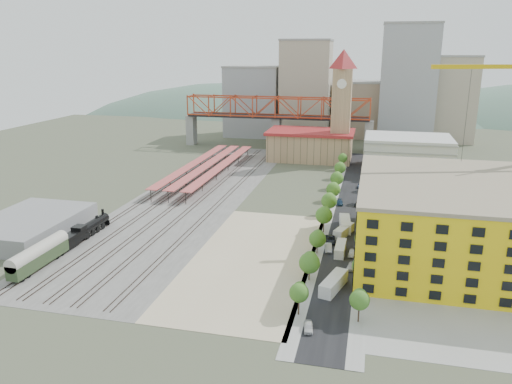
% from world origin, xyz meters
% --- Properties ---
extents(ground, '(400.00, 400.00, 0.00)m').
position_xyz_m(ground, '(0.00, 0.00, 0.00)').
color(ground, '#474C38').
rests_on(ground, ground).
extents(ballast_strip, '(36.00, 165.00, 0.06)m').
position_xyz_m(ballast_strip, '(-36.00, 17.50, 0.03)').
color(ballast_strip, '#605E59').
rests_on(ballast_strip, ground).
extents(dirt_lot, '(28.00, 67.00, 0.06)m').
position_xyz_m(dirt_lot, '(-4.00, -31.50, 0.03)').
color(dirt_lot, tan).
rests_on(dirt_lot, ground).
extents(street_asphalt, '(12.00, 170.00, 0.06)m').
position_xyz_m(street_asphalt, '(16.00, 15.00, 0.03)').
color(street_asphalt, black).
rests_on(street_asphalt, ground).
extents(sidewalk_west, '(3.00, 170.00, 0.04)m').
position_xyz_m(sidewalk_west, '(10.50, 15.00, 0.02)').
color(sidewalk_west, gray).
rests_on(sidewalk_west, ground).
extents(sidewalk_east, '(3.00, 170.00, 0.04)m').
position_xyz_m(sidewalk_east, '(21.50, 15.00, 0.02)').
color(sidewalk_east, gray).
rests_on(sidewalk_east, ground).
extents(construction_pad, '(50.00, 90.00, 0.06)m').
position_xyz_m(construction_pad, '(45.00, -20.00, 0.03)').
color(construction_pad, gray).
rests_on(construction_pad, ground).
extents(rail_tracks, '(26.56, 160.00, 0.18)m').
position_xyz_m(rail_tracks, '(-37.80, 17.50, 0.15)').
color(rail_tracks, '#382B23').
rests_on(rail_tracks, ground).
extents(platform_canopies, '(16.00, 80.00, 4.12)m').
position_xyz_m(platform_canopies, '(-41.00, 45.00, 3.99)').
color(platform_canopies, '#C84D4E').
rests_on(platform_canopies, ground).
extents(station_hall, '(38.00, 24.00, 13.10)m').
position_xyz_m(station_hall, '(-5.00, 82.00, 6.67)').
color(station_hall, tan).
rests_on(station_hall, ground).
extents(clock_tower, '(12.00, 12.00, 52.00)m').
position_xyz_m(clock_tower, '(8.00, 79.99, 28.70)').
color(clock_tower, tan).
rests_on(clock_tower, ground).
extents(parking_garage, '(34.00, 26.00, 14.00)m').
position_xyz_m(parking_garage, '(36.00, 70.00, 7.00)').
color(parking_garage, silver).
rests_on(parking_garage, ground).
extents(truss_bridge, '(94.00, 9.60, 25.60)m').
position_xyz_m(truss_bridge, '(-25.00, 105.00, 18.86)').
color(truss_bridge, gray).
rests_on(truss_bridge, ground).
extents(construction_building, '(44.60, 50.60, 18.80)m').
position_xyz_m(construction_building, '(42.00, -20.00, 9.41)').
color(construction_building, yellow).
rests_on(construction_building, ground).
extents(warehouse, '(22.00, 32.00, 5.00)m').
position_xyz_m(warehouse, '(-66.00, -30.00, 2.50)').
color(warehouse, gray).
rests_on(warehouse, ground).
extents(street_trees, '(15.40, 124.40, 8.00)m').
position_xyz_m(street_trees, '(16.00, 5.00, 0.00)').
color(street_trees, '#2E651E').
rests_on(street_trees, ground).
extents(skyline, '(133.00, 46.00, 60.00)m').
position_xyz_m(skyline, '(7.47, 142.31, 22.81)').
color(skyline, '#9EA0A3').
rests_on(skyline, ground).
extents(distant_hills, '(647.00, 264.00, 227.00)m').
position_xyz_m(distant_hills, '(45.28, 260.00, -79.54)').
color(distant_hills, '#4C6B59').
rests_on(distant_hills, ground).
extents(locomotive, '(2.88, 22.18, 5.55)m').
position_xyz_m(locomotive, '(-50.00, -28.10, 2.07)').
color(locomotive, black).
rests_on(locomotive, ground).
extents(coach, '(3.18, 18.49, 5.80)m').
position_xyz_m(coach, '(-50.00, -47.76, 3.09)').
color(coach, '#283A20').
rests_on(coach, ground).
extents(site_trailer_a, '(5.36, 10.59, 2.80)m').
position_xyz_m(site_trailer_a, '(16.00, -43.22, 1.40)').
color(site_trailer_a, silver).
rests_on(site_trailer_a, ground).
extents(site_trailer_b, '(2.43, 8.74, 2.38)m').
position_xyz_m(site_trailer_b, '(16.00, -23.60, 1.19)').
color(site_trailer_b, silver).
rests_on(site_trailer_b, ground).
extents(site_trailer_c, '(5.19, 9.27, 2.46)m').
position_xyz_m(site_trailer_c, '(16.00, -11.04, 1.23)').
color(site_trailer_c, silver).
rests_on(site_trailer_c, ground).
extents(site_trailer_d, '(3.85, 10.65, 2.85)m').
position_xyz_m(site_trailer_d, '(16.00, -5.89, 1.43)').
color(site_trailer_d, silver).
rests_on(site_trailer_d, ground).
extents(car_0, '(2.22, 4.17, 1.35)m').
position_xyz_m(car_0, '(13.00, -60.00, 0.67)').
color(car_0, silver).
rests_on(car_0, ground).
extents(car_1, '(2.36, 5.07, 1.61)m').
position_xyz_m(car_1, '(13.00, -22.67, 0.80)').
color(car_1, '#B0AFB5').
rests_on(car_1, ground).
extents(car_2, '(3.33, 5.83, 1.53)m').
position_xyz_m(car_2, '(13.00, -17.05, 0.77)').
color(car_2, black).
rests_on(car_2, ground).
extents(car_3, '(2.49, 4.92, 1.37)m').
position_xyz_m(car_3, '(13.00, 16.35, 0.69)').
color(car_3, navy).
rests_on(car_3, ground).
extents(car_4, '(2.18, 4.24, 1.38)m').
position_xyz_m(car_4, '(19.00, -32.46, 0.69)').
color(car_4, beige).
rests_on(car_4, ground).
extents(car_5, '(2.12, 4.39, 1.39)m').
position_xyz_m(car_5, '(19.00, -24.58, 0.69)').
color(car_5, gray).
rests_on(car_5, ground).
extents(car_6, '(2.94, 5.13, 1.35)m').
position_xyz_m(car_6, '(19.00, 16.20, 0.67)').
color(car_6, black).
rests_on(car_6, ground).
extents(car_7, '(2.57, 5.53, 1.56)m').
position_xyz_m(car_7, '(19.00, 38.61, 0.78)').
color(car_7, '#1A2C4E').
rests_on(car_7, ground).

